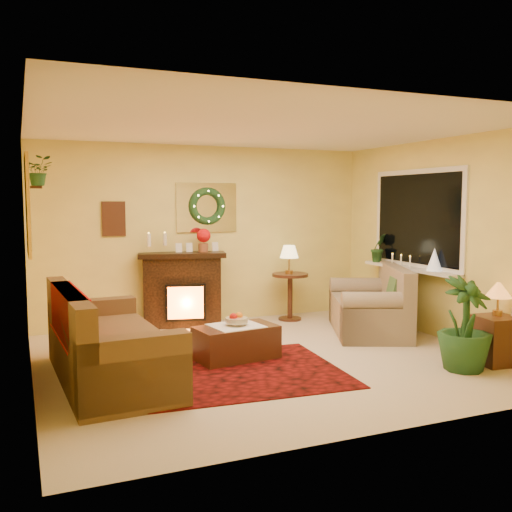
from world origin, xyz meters
name	(u,v)px	position (x,y,z in m)	size (l,w,h in m)	color
floor	(268,359)	(0.00, 0.00, 0.00)	(5.00, 5.00, 0.00)	beige
ceiling	(268,127)	(0.00, 0.00, 2.60)	(5.00, 5.00, 0.00)	white
wall_back	(207,235)	(0.00, 2.25, 1.30)	(5.00, 5.00, 0.00)	#EFD88C
wall_front	(388,267)	(0.00, -2.25, 1.30)	(5.00, 5.00, 0.00)	#EFD88C
wall_left	(28,253)	(-2.50, 0.00, 1.30)	(4.50, 4.50, 0.00)	#EFD88C
wall_right	(445,240)	(2.50, 0.00, 1.30)	(4.50, 4.50, 0.00)	#EFD88C
area_rug	(226,373)	(-0.63, -0.35, 0.01)	(2.39, 1.79, 0.01)	#560307
sofa	(110,338)	(-1.76, -0.08, 0.43)	(0.96, 2.19, 0.94)	#4F281E
red_throw	(101,334)	(-1.84, 0.03, 0.46)	(0.83, 1.34, 0.02)	red
fireplace	(182,288)	(-0.44, 2.04, 0.55)	(1.09, 0.34, 1.00)	black
poinsettia	(204,236)	(-0.11, 2.04, 1.30)	(0.20, 0.20, 0.20)	red
mantel_candle_a	(149,240)	(-0.92, 1.98, 1.26)	(0.06, 0.06, 0.18)	beige
mantel_candle_b	(165,239)	(-0.68, 2.05, 1.26)	(0.06, 0.06, 0.17)	white
mantel_mirror	(207,208)	(0.00, 2.23, 1.70)	(0.92, 0.02, 0.72)	white
wreath	(208,206)	(0.00, 2.19, 1.72)	(0.55, 0.55, 0.11)	#194719
wall_art	(114,219)	(-1.35, 2.23, 1.55)	(0.32, 0.03, 0.48)	#381E11
gold_mirror	(28,206)	(-2.48, 0.30, 1.75)	(0.03, 0.84, 1.00)	gold
hanging_plant	(39,185)	(-2.34, 1.05, 1.97)	(0.33, 0.28, 0.36)	#194719
loveseat	(369,302)	(1.81, 0.68, 0.42)	(0.91, 1.57, 0.91)	tan
window_frame	(417,219)	(2.48, 0.55, 1.55)	(0.03, 1.86, 1.36)	white
window_glass	(417,219)	(2.47, 0.55, 1.55)	(0.02, 1.70, 1.22)	black
window_sill	(410,269)	(2.38, 0.55, 0.87)	(0.22, 1.86, 0.04)	white
mini_tree	(434,259)	(2.41, 0.09, 1.04)	(0.19, 0.19, 0.29)	white
sill_plant	(378,249)	(2.36, 1.27, 1.08)	(0.30, 0.24, 0.55)	#1B491A
side_table_round	(290,299)	(1.18, 1.84, 0.33)	(0.54, 0.54, 0.71)	#442612
lamp_cream	(289,262)	(1.16, 1.84, 0.88)	(0.28, 0.28, 0.43)	#FFE593
end_table_square	(496,339)	(2.26, -1.14, 0.27)	(0.43, 0.43, 0.53)	#382410
lamp_tiffany	(498,296)	(2.29, -1.11, 0.74)	(0.29, 0.29, 0.42)	orange
coffee_table	(236,341)	(-0.34, 0.13, 0.21)	(0.91, 0.50, 0.38)	black
fruit_bowl	(237,320)	(-0.33, 0.13, 0.45)	(0.25, 0.25, 0.06)	#BCB79B
floor_palm	(465,329)	(1.75, -1.20, 0.45)	(1.68, 1.68, 3.00)	#2D632E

